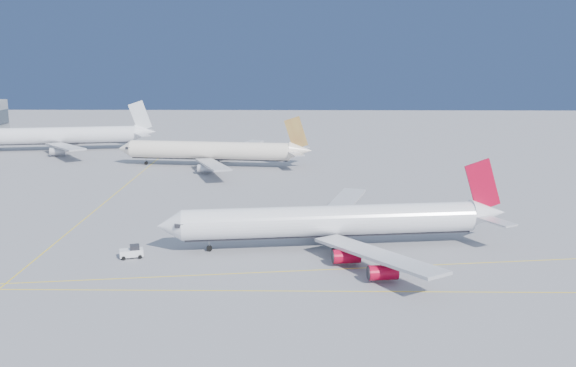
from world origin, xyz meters
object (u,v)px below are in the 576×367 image
object	(u,v)px
airliner_etihad	(214,151)
airliner_third	(63,136)
pushback_tug	(132,252)
airliner_virgin	(337,221)

from	to	relation	value
airliner_etihad	airliner_third	xyz separation A→B (m)	(-54.83, 28.41, 0.41)
airliner_third	pushback_tug	distance (m)	123.03
airliner_virgin	pushback_tug	size ratio (longest dim) A/B	14.66
airliner_virgin	pushback_tug	world-z (taller)	airliner_virgin
airliner_third	pushback_tug	world-z (taller)	airliner_third
airliner_etihad	airliner_third	distance (m)	61.76
airliner_etihad	pushback_tug	size ratio (longest dim) A/B	13.68
airliner_etihad	pushback_tug	distance (m)	83.37
airliner_virgin	airliner_etihad	world-z (taller)	airliner_virgin
airliner_etihad	airliner_third	bearing A→B (deg)	158.99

